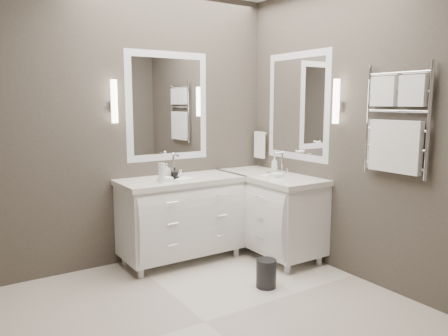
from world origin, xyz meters
TOP-DOWN VIEW (x-y plane):
  - floor at (0.00, 0.00)m, footprint 3.20×3.00m
  - wall_back at (0.00, 1.50)m, footprint 3.20×0.01m
  - wall_front at (0.00, -1.50)m, footprint 3.20×0.01m
  - wall_right at (1.60, 0.00)m, footprint 0.01×3.00m
  - vanity_back at (0.45, 1.23)m, footprint 1.24×0.59m
  - vanity_right at (1.33, 0.90)m, footprint 0.59×1.24m
  - mirror_back at (0.45, 1.49)m, footprint 0.90×0.02m
  - mirror_right at (1.59, 0.80)m, footprint 0.02×0.90m
  - sconce_back at (-0.13, 1.43)m, footprint 0.06×0.06m
  - sconce_right at (1.53, 0.22)m, footprint 0.06×0.06m
  - towel_bar_corner at (1.54, 1.36)m, footprint 0.03×0.22m
  - towel_ladder at (1.55, -0.40)m, footprint 0.06×0.58m
  - waste_bin at (0.76, 0.24)m, footprint 0.21×0.21m
  - amenity_tray_back at (0.33, 1.22)m, footprint 0.17×0.14m
  - amenity_tray_right at (1.34, 0.86)m, footprint 0.15×0.18m
  - water_bottle at (0.19, 1.10)m, footprint 0.07×0.07m
  - soap_bottle_a at (0.30, 1.24)m, footprint 0.06×0.06m
  - soap_bottle_b at (0.36, 1.19)m, footprint 0.09×0.09m
  - soap_bottle_c at (1.34, 0.86)m, footprint 0.08×0.08m

SIDE VIEW (x-z plane):
  - floor at x=0.00m, z-range -0.01..0.00m
  - waste_bin at x=0.76m, z-range 0.00..0.25m
  - vanity_back at x=0.45m, z-range 0.00..0.97m
  - vanity_right at x=1.33m, z-range 0.00..0.97m
  - amenity_tray_back at x=0.33m, z-range 0.85..0.87m
  - amenity_tray_right at x=1.34m, z-range 0.85..0.87m
  - soap_bottle_b at x=0.36m, z-range 0.87..0.97m
  - soap_bottle_a at x=0.30m, z-range 0.87..1.00m
  - water_bottle at x=0.19m, z-range 0.85..1.03m
  - soap_bottle_c at x=1.34m, z-range 0.87..1.04m
  - towel_bar_corner at x=1.54m, z-range 0.97..1.27m
  - wall_back at x=0.00m, z-range 0.00..2.70m
  - wall_front at x=0.00m, z-range 0.00..2.70m
  - wall_right at x=1.60m, z-range 0.00..2.70m
  - towel_ladder at x=1.55m, z-range 0.94..1.84m
  - mirror_back at x=0.45m, z-range 1.00..2.10m
  - mirror_right at x=1.59m, z-range 1.00..2.10m
  - sconce_back at x=-0.13m, z-range 1.39..1.79m
  - sconce_right at x=1.53m, z-range 1.39..1.79m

